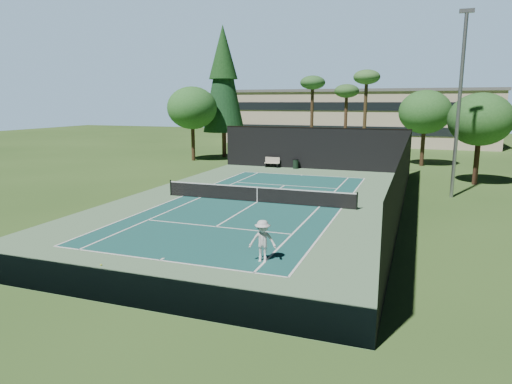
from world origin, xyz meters
TOP-DOWN VIEW (x-y plane):
  - ground at (0.00, 0.00)m, footprint 160.00×160.00m
  - apron_slab at (0.00, 0.00)m, footprint 18.00×32.00m
  - court_surface at (0.00, 0.00)m, footprint 10.97×23.77m
  - court_lines at (0.00, 0.00)m, footprint 11.07×23.87m
  - tennis_net at (0.00, 0.00)m, footprint 12.90×0.10m
  - fence at (0.00, 0.06)m, footprint 18.04×32.05m
  - player at (4.00, -10.54)m, footprint 1.25×0.89m
  - tennis_ball_a at (-1.89, -13.19)m, footprint 0.08×0.08m
  - tennis_ball_b at (-0.63, 2.42)m, footprint 0.06×0.06m
  - tennis_ball_c at (3.46, 4.97)m, footprint 0.07×0.07m
  - tennis_ball_d at (-3.60, 4.18)m, footprint 0.07×0.07m
  - park_bench at (-4.01, 15.66)m, footprint 1.50×0.45m
  - trash_bin at (-1.58, 15.59)m, footprint 0.56×0.56m
  - pine_tree at (-12.00, 22.00)m, footprint 4.80×4.80m
  - palm_a at (-2.00, 24.00)m, footprint 2.80×2.80m
  - palm_b at (1.50, 26.00)m, footprint 2.80×2.80m
  - palm_c at (4.00, 23.00)m, footprint 2.80×2.80m
  - decid_tree_a at (10.00, 22.00)m, footprint 5.12×5.12m
  - decid_tree_b at (14.00, 12.00)m, footprint 4.80×4.80m
  - decid_tree_c at (-14.00, 18.00)m, footprint 5.44×5.44m
  - campus_building at (0.00, 45.98)m, footprint 40.50×12.50m
  - light_pole at (12.00, 6.00)m, footprint 0.90×0.25m

SIDE VIEW (x-z plane):
  - ground at x=0.00m, z-range 0.00..0.00m
  - apron_slab at x=0.00m, z-range 0.00..0.01m
  - court_surface at x=0.00m, z-range 0.01..0.02m
  - court_lines at x=0.00m, z-range 0.02..0.02m
  - tennis_ball_b at x=-0.63m, z-range 0.00..0.06m
  - tennis_ball_d at x=-3.60m, z-range 0.00..0.07m
  - tennis_ball_c at x=3.46m, z-range 0.00..0.07m
  - tennis_ball_a at x=-1.89m, z-range 0.00..0.08m
  - trash_bin at x=-1.58m, z-range 0.01..0.95m
  - park_bench at x=-4.01m, z-range 0.03..1.06m
  - tennis_net at x=0.00m, z-range 0.01..1.11m
  - player at x=4.00m, z-range 0.00..1.75m
  - fence at x=0.00m, z-range -0.01..4.02m
  - campus_building at x=0.00m, z-range 0.06..8.36m
  - decid_tree_b at x=14.00m, z-range 1.51..8.65m
  - decid_tree_a at x=10.00m, z-range 1.61..9.23m
  - decid_tree_c at x=-14.00m, z-range 1.72..9.81m
  - light_pole at x=12.00m, z-range 0.35..12.57m
  - palm_b at x=1.50m, z-range 3.15..11.57m
  - palm_a at x=-2.00m, z-range 3.53..12.85m
  - palm_c at x=4.00m, z-range 3.72..13.49m
  - pine_tree at x=-12.00m, z-range 2.05..17.05m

